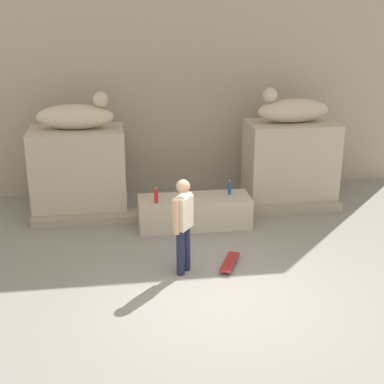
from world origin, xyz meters
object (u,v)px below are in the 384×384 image
bottle_blue (229,188)px  statue_reclining_left (77,116)px  skateboard (230,262)px  skater (183,222)px  statue_reclining_right (292,110)px  bottle_red (156,196)px

bottle_blue → statue_reclining_left: bearing=161.3°
statue_reclining_left → skateboard: bearing=-43.3°
skater → skateboard: bearing=-45.9°
statue_reclining_left → skateboard: (2.67, -2.96, -2.09)m
skateboard → statue_reclining_right: bearing=-9.3°
statue_reclining_right → bottle_red: size_ratio=5.13×
statue_reclining_left → skateboard: statue_reclining_left is taller
bottle_red → bottle_blue: bearing=10.2°
bottle_red → statue_reclining_left: bearing=139.3°
skater → bottle_red: size_ratio=5.29×
statue_reclining_left → statue_reclining_right: same height
bottle_blue → bottle_red: bearing=-169.8°
bottle_red → bottle_blue: bottle_red is taller
skater → bottle_blue: 2.38m
statue_reclining_left → bottle_red: statue_reclining_left is taller
statue_reclining_right → skateboard: statue_reclining_right is taller
statue_reclining_left → skater: 3.79m
statue_reclining_right → skater: 4.33m
skater → skateboard: size_ratio=2.06×
statue_reclining_right → bottle_blue: size_ratio=5.31×
skateboard → bottle_red: size_ratio=2.57×
skater → bottle_red: (-0.32, 1.77, -0.16)m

